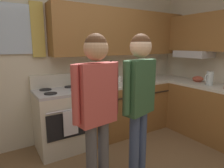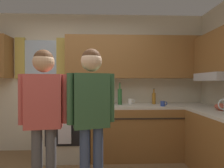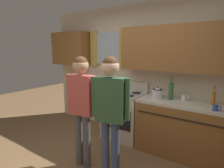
# 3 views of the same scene
# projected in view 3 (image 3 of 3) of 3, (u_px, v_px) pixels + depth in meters

# --- Properties ---
(back_wall_unit) EXTENTS (4.60, 0.42, 2.60)m
(back_wall_unit) POSITION_uv_depth(u_px,v_px,m) (146.00, 62.00, 3.59)
(back_wall_unit) COLOR beige
(back_wall_unit) RESTS_ON ground
(stove_oven) EXTENTS (0.75, 0.67, 1.10)m
(stove_oven) POSITION_uv_depth(u_px,v_px,m) (124.00, 115.00, 3.73)
(stove_oven) COLOR beige
(stove_oven) RESTS_ON ground
(bottle_oil_amber) EXTENTS (0.06, 0.06, 0.29)m
(bottle_oil_amber) POSITION_uv_depth(u_px,v_px,m) (213.00, 98.00, 2.86)
(bottle_oil_amber) COLOR #B27223
(bottle_oil_amber) RESTS_ON kitchen_counter_run
(bottle_wine_green) EXTENTS (0.08, 0.08, 0.39)m
(bottle_wine_green) POSITION_uv_depth(u_px,v_px,m) (171.00, 91.00, 3.16)
(bottle_wine_green) COLOR #2D6633
(bottle_wine_green) RESTS_ON kitchen_counter_run
(mug_ceramic_white) EXTENTS (0.13, 0.08, 0.09)m
(mug_ceramic_white) POSITION_uv_depth(u_px,v_px,m) (184.00, 98.00, 3.12)
(mug_ceramic_white) COLOR white
(mug_ceramic_white) RESTS_ON kitchen_counter_run
(mug_cobalt_blue) EXTENTS (0.11, 0.07, 0.08)m
(mug_cobalt_blue) POSITION_uv_depth(u_px,v_px,m) (216.00, 108.00, 2.60)
(mug_cobalt_blue) COLOR #2D479E
(mug_cobalt_blue) RESTS_ON kitchen_counter_run
(stovetop_kettle) EXTENTS (0.27, 0.20, 0.21)m
(stovetop_kettle) POSITION_uv_depth(u_px,v_px,m) (158.00, 93.00, 3.27)
(stovetop_kettle) COLOR silver
(stovetop_kettle) RESTS_ON kitchen_counter_run
(adult_left) EXTENTS (0.51, 0.22, 1.64)m
(adult_left) POSITION_uv_depth(u_px,v_px,m) (82.00, 99.00, 2.70)
(adult_left) COLOR #4C4C51
(adult_left) RESTS_ON ground
(adult_in_plaid) EXTENTS (0.50, 0.25, 1.66)m
(adult_in_plaid) POSITION_uv_depth(u_px,v_px,m) (110.00, 105.00, 2.41)
(adult_in_plaid) COLOR #38476B
(adult_in_plaid) RESTS_ON ground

